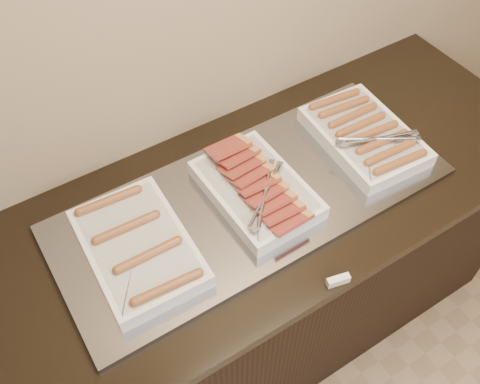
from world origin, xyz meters
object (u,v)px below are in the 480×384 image
at_px(dish_center, 256,188).
at_px(warming_tray, 252,199).
at_px(dish_left, 138,247).
at_px(dish_right, 365,135).
at_px(counter, 251,275).

bearing_deg(dish_center, warming_tray, 162.34).
height_order(dish_left, dish_center, dish_center).
xyz_separation_m(dish_left, dish_right, (0.80, -0.00, 0.00)).
relative_size(warming_tray, dish_left, 2.96).
bearing_deg(counter, dish_right, -0.46).
distance_m(dish_left, dish_right, 0.80).
relative_size(dish_center, dish_right, 0.98).
xyz_separation_m(counter, warming_tray, (-0.01, 0.00, 0.46)).
bearing_deg(warming_tray, dish_right, -0.45).
bearing_deg(counter, warming_tray, 180.00).
distance_m(warming_tray, dish_center, 0.05).
bearing_deg(counter, dish_left, 180.00).
distance_m(dish_left, dish_center, 0.38).
xyz_separation_m(warming_tray, dish_left, (-0.37, 0.00, 0.04)).
xyz_separation_m(dish_center, dish_right, (0.42, 0.00, -0.00)).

